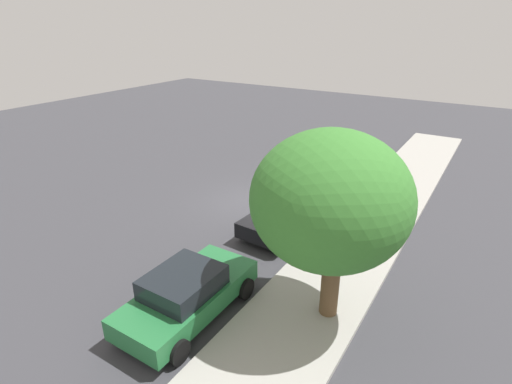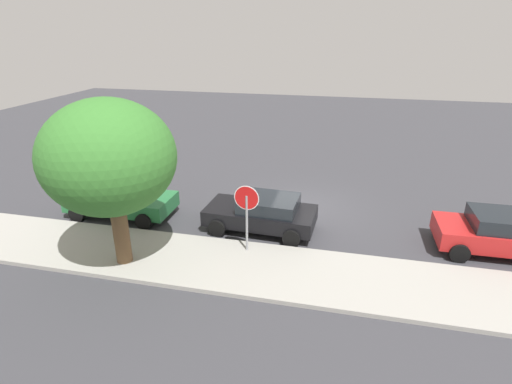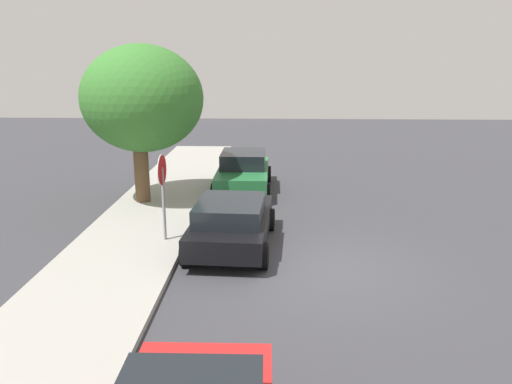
{
  "view_description": "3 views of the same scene",
  "coord_description": "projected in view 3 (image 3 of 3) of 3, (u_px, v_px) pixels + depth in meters",
  "views": [
    {
      "loc": [
        13.71,
        8.83,
        7.64
      ],
      "look_at": [
        0.58,
        0.58,
        0.9
      ],
      "focal_mm": 28.0,
      "sensor_mm": 36.0,
      "label": 1
    },
    {
      "loc": [
        -1.51,
        15.67,
        7.15
      ],
      "look_at": [
        1.79,
        1.35,
        1.05
      ],
      "focal_mm": 28.0,
      "sensor_mm": 36.0,
      "label": 2
    },
    {
      "loc": [
        -11.13,
        1.36,
        4.9
      ],
      "look_at": [
        1.59,
        1.82,
        1.45
      ],
      "focal_mm": 35.0,
      "sensor_mm": 36.0,
      "label": 3
    }
  ],
  "objects": [
    {
      "name": "ground_plane",
      "position": [
        329.0,
        268.0,
        11.97
      ],
      "size": [
        60.0,
        60.0,
        0.0
      ],
      "primitive_type": "plane",
      "color": "#38383D"
    },
    {
      "name": "sidewalk_curb",
      "position": [
        115.0,
        262.0,
        12.13
      ],
      "size": [
        32.0,
        3.01,
        0.14
      ],
      "primitive_type": "cube",
      "color": "#9E9B93",
      "rests_on": "ground_plane"
    },
    {
      "name": "stop_sign",
      "position": [
        163.0,
        183.0,
        13.06
      ],
      "size": [
        0.84,
        0.08,
        2.48
      ],
      "color": "gray",
      "rests_on": "ground_plane"
    },
    {
      "name": "parked_car_black",
      "position": [
        232.0,
        222.0,
        13.11
      ],
      "size": [
        4.17,
        2.28,
        1.35
      ],
      "color": "black",
      "rests_on": "ground_plane"
    },
    {
      "name": "parked_car_green",
      "position": [
        243.0,
        171.0,
        18.79
      ],
      "size": [
        4.25,
        2.07,
        1.46
      ],
      "color": "#236B38",
      "rests_on": "ground_plane"
    },
    {
      "name": "street_tree_near_corner",
      "position": [
        143.0,
        99.0,
        16.31
      ],
      "size": [
        3.98,
        3.98,
        5.33
      ],
      "color": "brown",
      "rests_on": "ground_plane"
    }
  ]
}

